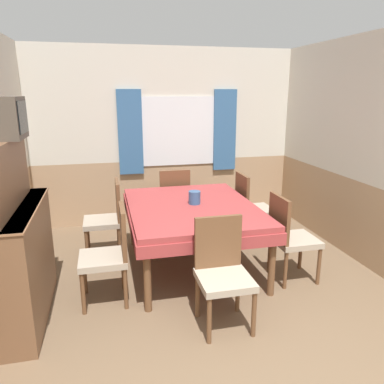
{
  "coord_description": "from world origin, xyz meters",
  "views": [
    {
      "loc": [
        -0.92,
        -1.45,
        1.96
      ],
      "look_at": [
        0.0,
        2.44,
        0.89
      ],
      "focal_mm": 35.0,
      "sensor_mm": 36.0,
      "label": 1
    }
  ],
  "objects_px": {
    "vase": "(195,198)",
    "chair_right_near": "(289,235)",
    "chair_left_near": "(110,252)",
    "chair_head_near": "(223,269)",
    "tv": "(5,118)",
    "chair_head_window": "(174,198)",
    "dining_table": "(192,213)",
    "sideboard": "(13,246)",
    "chair_left_far": "(108,216)",
    "chair_right_far": "(251,206)"
  },
  "relations": [
    {
      "from": "dining_table",
      "to": "chair_right_near",
      "type": "distance_m",
      "value": 1.08
    },
    {
      "from": "chair_head_near",
      "to": "tv",
      "type": "distance_m",
      "value": 2.22
    },
    {
      "from": "dining_table",
      "to": "chair_left_far",
      "type": "xyz_separation_m",
      "value": [
        -0.92,
        0.54,
        -0.14
      ]
    },
    {
      "from": "chair_head_window",
      "to": "tv",
      "type": "xyz_separation_m",
      "value": [
        -1.71,
        -1.59,
        1.25
      ]
    },
    {
      "from": "chair_head_near",
      "to": "sideboard",
      "type": "bearing_deg",
      "value": -15.9
    },
    {
      "from": "dining_table",
      "to": "chair_head_near",
      "type": "bearing_deg",
      "value": -90.0
    },
    {
      "from": "chair_right_far",
      "to": "chair_left_far",
      "type": "bearing_deg",
      "value": -90.0
    },
    {
      "from": "dining_table",
      "to": "vase",
      "type": "height_order",
      "value": "vase"
    },
    {
      "from": "dining_table",
      "to": "tv",
      "type": "bearing_deg",
      "value": -164.77
    },
    {
      "from": "vase",
      "to": "chair_left_near",
      "type": "bearing_deg",
      "value": -149.08
    },
    {
      "from": "vase",
      "to": "chair_right_near",
      "type": "bearing_deg",
      "value": -32.93
    },
    {
      "from": "tv",
      "to": "vase",
      "type": "distance_m",
      "value": 2.05
    },
    {
      "from": "sideboard",
      "to": "chair_right_far",
      "type": "bearing_deg",
      "value": 23.66
    },
    {
      "from": "chair_right_near",
      "to": "chair_head_window",
      "type": "xyz_separation_m",
      "value": [
        -0.92,
        1.66,
        0.0
      ]
    },
    {
      "from": "chair_head_window",
      "to": "sideboard",
      "type": "relative_size",
      "value": 0.59
    },
    {
      "from": "chair_right_far",
      "to": "chair_head_near",
      "type": "height_order",
      "value": "same"
    },
    {
      "from": "chair_head_window",
      "to": "chair_head_near",
      "type": "bearing_deg",
      "value": -90.0
    },
    {
      "from": "chair_right_near",
      "to": "tv",
      "type": "relative_size",
      "value": 2.21
    },
    {
      "from": "chair_head_near",
      "to": "chair_right_far",
      "type": "bearing_deg",
      "value": -119.12
    },
    {
      "from": "chair_right_far",
      "to": "chair_left_far",
      "type": "height_order",
      "value": "same"
    },
    {
      "from": "tv",
      "to": "vase",
      "type": "bearing_deg",
      "value": 16.1
    },
    {
      "from": "chair_left_far",
      "to": "vase",
      "type": "xyz_separation_m",
      "value": [
        0.96,
        -0.5,
        0.31
      ]
    },
    {
      "from": "chair_head_window",
      "to": "vase",
      "type": "bearing_deg",
      "value": -88.09
    },
    {
      "from": "chair_right_far",
      "to": "chair_head_window",
      "type": "relative_size",
      "value": 1.0
    },
    {
      "from": "chair_left_near",
      "to": "vase",
      "type": "bearing_deg",
      "value": -59.08
    },
    {
      "from": "dining_table",
      "to": "chair_head_near",
      "type": "xyz_separation_m",
      "value": [
        0.0,
        -1.12,
        -0.14
      ]
    },
    {
      "from": "chair_head_near",
      "to": "chair_head_window",
      "type": "xyz_separation_m",
      "value": [
        -0.0,
        2.24,
        0.0
      ]
    },
    {
      "from": "chair_right_far",
      "to": "chair_left_near",
      "type": "xyz_separation_m",
      "value": [
        -1.85,
        -1.07,
        0.0
      ]
    },
    {
      "from": "chair_left_far",
      "to": "tv",
      "type": "bearing_deg",
      "value": 141.94
    },
    {
      "from": "chair_right_far",
      "to": "vase",
      "type": "bearing_deg",
      "value": -60.7
    },
    {
      "from": "chair_head_near",
      "to": "chair_right_near",
      "type": "bearing_deg",
      "value": -147.66
    },
    {
      "from": "chair_left_near",
      "to": "chair_right_far",
      "type": "bearing_deg",
      "value": -59.85
    },
    {
      "from": "chair_head_window",
      "to": "chair_left_far",
      "type": "xyz_separation_m",
      "value": [
        -0.92,
        -0.59,
        0.0
      ]
    },
    {
      "from": "tv",
      "to": "vase",
      "type": "relative_size",
      "value": 2.9
    },
    {
      "from": "chair_left_near",
      "to": "sideboard",
      "type": "xyz_separation_m",
      "value": [
        -0.81,
        -0.09,
        0.18
      ]
    },
    {
      "from": "chair_left_near",
      "to": "sideboard",
      "type": "distance_m",
      "value": 0.84
    },
    {
      "from": "chair_head_window",
      "to": "chair_left_near",
      "type": "height_order",
      "value": "same"
    },
    {
      "from": "chair_right_near",
      "to": "vase",
      "type": "bearing_deg",
      "value": -122.93
    },
    {
      "from": "chair_right_near",
      "to": "chair_head_near",
      "type": "distance_m",
      "value": 1.09
    },
    {
      "from": "chair_left_near",
      "to": "chair_right_near",
      "type": "bearing_deg",
      "value": -90.0
    },
    {
      "from": "chair_head_near",
      "to": "chair_left_near",
      "type": "bearing_deg",
      "value": -32.34
    },
    {
      "from": "chair_left_far",
      "to": "chair_head_window",
      "type": "bearing_deg",
      "value": -57.66
    },
    {
      "from": "chair_right_near",
      "to": "chair_head_near",
      "type": "relative_size",
      "value": 1.0
    },
    {
      "from": "chair_left_far",
      "to": "sideboard",
      "type": "xyz_separation_m",
      "value": [
        -0.81,
        -1.16,
        0.18
      ]
    },
    {
      "from": "dining_table",
      "to": "chair_head_window",
      "type": "distance_m",
      "value": 1.13
    },
    {
      "from": "chair_left_near",
      "to": "sideboard",
      "type": "height_order",
      "value": "sideboard"
    },
    {
      "from": "dining_table",
      "to": "chair_right_far",
      "type": "distance_m",
      "value": 1.08
    },
    {
      "from": "chair_right_near",
      "to": "chair_left_near",
      "type": "relative_size",
      "value": 1.0
    },
    {
      "from": "sideboard",
      "to": "tv",
      "type": "xyz_separation_m",
      "value": [
        0.03,
        0.16,
        1.07
      ]
    },
    {
      "from": "chair_right_near",
      "to": "chair_left_far",
      "type": "relative_size",
      "value": 1.0
    }
  ]
}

